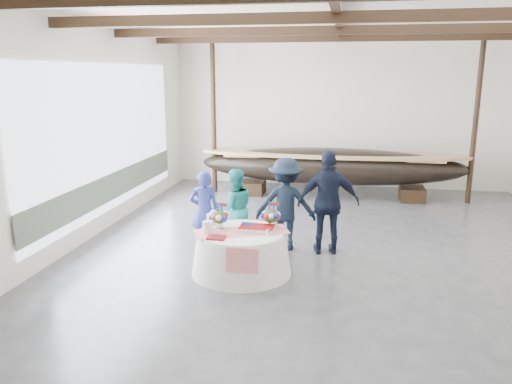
# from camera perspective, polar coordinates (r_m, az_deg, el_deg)

# --- Properties ---
(floor) EXTENTS (10.00, 12.00, 0.01)m
(floor) POSITION_cam_1_polar(r_m,az_deg,el_deg) (9.89, 8.40, -6.84)
(floor) COLOR #3D3D42
(floor) RESTS_ON ground
(wall_back) EXTENTS (10.00, 0.02, 4.50)m
(wall_back) POSITION_cam_1_polar(r_m,az_deg,el_deg) (15.32, 9.56, 8.99)
(wall_back) COLOR silver
(wall_back) RESTS_ON ground
(wall_front) EXTENTS (10.00, 0.02, 4.50)m
(wall_front) POSITION_cam_1_polar(r_m,az_deg,el_deg) (3.48, 5.86, -6.19)
(wall_front) COLOR silver
(wall_front) RESTS_ON ground
(wall_left) EXTENTS (0.02, 12.00, 4.50)m
(wall_left) POSITION_cam_1_polar(r_m,az_deg,el_deg) (10.71, -19.11, 6.54)
(wall_left) COLOR silver
(wall_left) RESTS_ON ground
(ceiling) EXTENTS (10.00, 12.00, 0.01)m
(ceiling) POSITION_cam_1_polar(r_m,az_deg,el_deg) (9.34, 9.40, 20.02)
(ceiling) COLOR white
(ceiling) RESTS_ON wall_back
(pavilion_structure) EXTENTS (9.80, 11.76, 4.50)m
(pavilion_structure) POSITION_cam_1_polar(r_m,az_deg,el_deg) (10.07, 9.39, 16.70)
(pavilion_structure) COLOR black
(pavilion_structure) RESTS_ON ground
(open_bay) EXTENTS (0.03, 7.00, 3.20)m
(open_bay) POSITION_cam_1_polar(r_m,az_deg,el_deg) (11.62, -16.33, 5.12)
(open_bay) COLOR silver
(open_bay) RESTS_ON ground
(longboat_display) EXTENTS (7.37, 1.47, 1.38)m
(longboat_display) POSITION_cam_1_polar(r_m,az_deg,el_deg) (14.00, 8.58, 2.96)
(longboat_display) COLOR black
(longboat_display) RESTS_ON ground
(banquet_table) EXTENTS (1.74, 1.74, 0.75)m
(banquet_table) POSITION_cam_1_polar(r_m,az_deg,el_deg) (8.73, -1.67, -6.89)
(banquet_table) COLOR white
(banquet_table) RESTS_ON ground
(tabletop_items) EXTENTS (1.70, 1.12, 0.40)m
(tabletop_items) POSITION_cam_1_polar(r_m,az_deg,el_deg) (8.72, -1.57, -3.28)
(tabletop_items) COLOR red
(tabletop_items) RESTS_ON banquet_table
(guest_woman_blue) EXTENTS (0.67, 0.55, 1.58)m
(guest_woman_blue) POSITION_cam_1_polar(r_m,az_deg,el_deg) (9.77, -5.93, -2.14)
(guest_woman_blue) COLOR navy
(guest_woman_blue) RESTS_ON ground
(guest_woman_teal) EXTENTS (0.96, 0.87, 1.60)m
(guest_woman_teal) POSITION_cam_1_polar(r_m,az_deg,el_deg) (9.83, -2.43, -1.91)
(guest_woman_teal) COLOR teal
(guest_woman_teal) RESTS_ON ground
(guest_man_left) EXTENTS (1.23, 0.76, 1.82)m
(guest_man_left) POSITION_cam_1_polar(r_m,az_deg,el_deg) (9.75, 3.41, -1.39)
(guest_man_left) COLOR black
(guest_man_left) RESTS_ON ground
(guest_man_right) EXTENTS (1.24, 0.68, 2.01)m
(guest_man_right) POSITION_cam_1_polar(r_m,az_deg,el_deg) (9.57, 8.28, -1.21)
(guest_man_right) COLOR black
(guest_man_right) RESTS_ON ground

